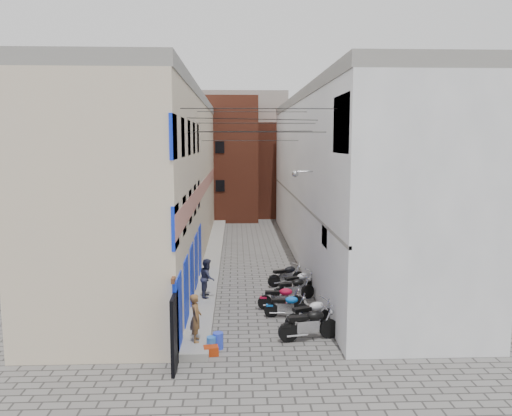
{
  "coord_description": "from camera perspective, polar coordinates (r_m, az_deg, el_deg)",
  "views": [
    {
      "loc": [
        -0.76,
        -14.02,
        6.48
      ],
      "look_at": [
        0.28,
        11.82,
        3.0
      ],
      "focal_mm": 35.0,
      "sensor_mm": 36.0,
      "label": 1
    }
  ],
  "objects": [
    {
      "name": "person_a",
      "position": [
        16.04,
        -6.91,
        -12.34
      ],
      "size": [
        0.43,
        0.59,
        1.52
      ],
      "primitive_type": "imported",
      "rotation": [
        0.0,
        0.0,
        1.69
      ],
      "color": "brown",
      "rests_on": "plinth"
    },
    {
      "name": "motorcycle_c",
      "position": [
        18.8,
        3.53,
        -10.95
      ],
      "size": [
        1.69,
        0.59,
        0.97
      ],
      "primitive_type": null,
      "rotation": [
        0.0,
        0.0,
        -1.61
      ],
      "color": "#0B55B2",
      "rests_on": "ground"
    },
    {
      "name": "motorcycle_e",
      "position": [
        20.7,
        4.33,
        -9.04
      ],
      "size": [
        1.95,
        1.15,
        1.08
      ],
      "primitive_type": null,
      "rotation": [
        0.0,
        0.0,
        -1.24
      ],
      "color": "black",
      "rests_on": "ground"
    },
    {
      "name": "far_shopfront",
      "position": [
        39.58,
        -1.19,
        -0.0
      ],
      "size": [
        2.0,
        0.3,
        2.4
      ],
      "primitive_type": "cube",
      "color": "black",
      "rests_on": "ground"
    },
    {
      "name": "building_far_brick_left",
      "position": [
        42.07,
        -4.02,
        5.63
      ],
      "size": [
        6.0,
        6.0,
        10.0
      ],
      "primitive_type": "cube",
      "color": "brown",
      "rests_on": "ground"
    },
    {
      "name": "motorcycle_a",
      "position": [
        16.8,
        6.07,
        -12.89
      ],
      "size": [
        2.15,
        1.03,
        1.19
      ],
      "primitive_type": null,
      "rotation": [
        0.0,
        0.0,
        -1.38
      ],
      "color": "black",
      "rests_on": "ground"
    },
    {
      "name": "building_far_brick_right",
      "position": [
        44.25,
        2.57,
        4.45
      ],
      "size": [
        5.0,
        6.0,
        8.0
      ],
      "primitive_type": "cube",
      "color": "brown",
      "rests_on": "ground"
    },
    {
      "name": "water_jug_far",
      "position": [
        16.25,
        -4.35,
        -14.88
      ],
      "size": [
        0.36,
        0.36,
        0.52
      ],
      "primitive_type": "cylinder",
      "rotation": [
        0.0,
        0.0,
        -0.11
      ],
      "color": "blue",
      "rests_on": "ground"
    },
    {
      "name": "motorcycle_d",
      "position": [
        19.57,
        2.86,
        -10.08
      ],
      "size": [
        1.82,
        0.65,
        1.04
      ],
      "primitive_type": null,
      "rotation": [
        0.0,
        0.0,
        -1.62
      ],
      "color": "#A40B2A",
      "rests_on": "ground"
    },
    {
      "name": "building_left",
      "position": [
        27.37,
        -11.2,
        3.37
      ],
      "size": [
        5.1,
        27.0,
        9.0
      ],
      "color": "beige",
      "rests_on": "ground"
    },
    {
      "name": "water_jug_near",
      "position": [
        16.1,
        -5.13,
        -15.21
      ],
      "size": [
        0.3,
        0.3,
        0.46
      ],
      "primitive_type": "cylinder",
      "rotation": [
        0.0,
        0.0,
        0.04
      ],
      "color": "blue",
      "rests_on": "ground"
    },
    {
      "name": "motorcycle_b",
      "position": [
        17.75,
        6.33,
        -11.82
      ],
      "size": [
        2.09,
        1.3,
        1.15
      ],
      "primitive_type": null,
      "rotation": [
        0.0,
        0.0,
        -1.2
      ],
      "color": "#B6B6BB",
      "rests_on": "ground"
    },
    {
      "name": "ground",
      "position": [
        15.47,
        0.75,
        -17.11
      ],
      "size": [
        90.0,
        90.0,
        0.0
      ],
      "primitive_type": "plane",
      "color": "#5B5956",
      "rests_on": "ground"
    },
    {
      "name": "building_right",
      "position": [
        27.69,
        9.71,
        3.47
      ],
      "size": [
        5.94,
        26.0,
        9.0
      ],
      "color": "silver",
      "rests_on": "ground"
    },
    {
      "name": "red_crate",
      "position": [
        15.87,
        -5.18,
        -15.93
      ],
      "size": [
        0.49,
        0.4,
        0.28
      ],
      "primitive_type": "cube",
      "rotation": [
        0.0,
        0.0,
        0.18
      ],
      "color": "#9C2C0B",
      "rests_on": "ground"
    },
    {
      "name": "person_b",
      "position": [
        20.34,
        -5.58,
        -7.93
      ],
      "size": [
        0.6,
        0.76,
        1.55
      ],
      "primitive_type": "imported",
      "rotation": [
        0.0,
        0.0,
        1.56
      ],
      "color": "#2C2E42",
      "rests_on": "plinth"
    },
    {
      "name": "plinth",
      "position": [
        27.79,
        -4.94,
        -5.58
      ],
      "size": [
        0.9,
        26.0,
        0.25
      ],
      "primitive_type": "cube",
      "color": "gray",
      "rests_on": "ground"
    },
    {
      "name": "motorcycle_g",
      "position": [
        22.72,
        3.47,
        -7.55
      ],
      "size": [
        1.89,
        1.26,
        1.05
      ],
      "primitive_type": null,
      "rotation": [
        0.0,
        0.0,
        -1.15
      ],
      "color": "black",
      "rests_on": "ground"
    },
    {
      "name": "building_far_concrete",
      "position": [
        48.04,
        -1.41,
        6.5
      ],
      "size": [
        8.0,
        5.0,
        11.0
      ],
      "primitive_type": "cube",
      "color": "gray",
      "rests_on": "ground"
    },
    {
      "name": "motorcycle_f",
      "position": [
        21.62,
        4.9,
        -8.34
      ],
      "size": [
        1.91,
        1.24,
        1.06
      ],
      "primitive_type": null,
      "rotation": [
        0.0,
        0.0,
        -1.17
      ],
      "color": "#B2B2B7",
      "rests_on": "ground"
    },
    {
      "name": "overhead_wires",
      "position": [
        21.69,
        -0.31,
        9.37
      ],
      "size": [
        5.8,
        13.02,
        1.32
      ],
      "color": "black",
      "rests_on": "ground"
    }
  ]
}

